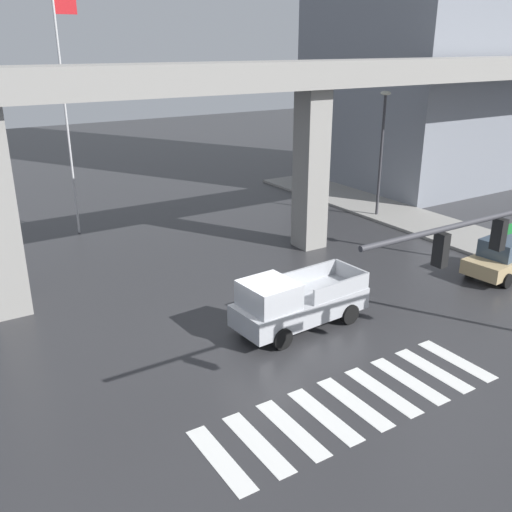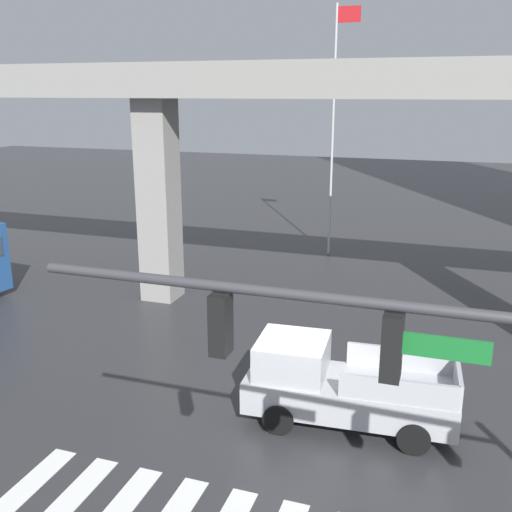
% 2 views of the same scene
% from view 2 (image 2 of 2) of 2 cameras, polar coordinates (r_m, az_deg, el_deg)
% --- Properties ---
extents(ground_plane, '(120.00, 120.00, 0.00)m').
position_cam_2_polar(ground_plane, '(15.70, 3.19, -14.91)').
color(ground_plane, '#2D2D30').
extents(elevated_overpass, '(56.17, 2.52, 8.97)m').
position_cam_2_polar(elevated_overpass, '(20.17, 8.92, 14.94)').
color(elevated_overpass, gray).
rests_on(elevated_overpass, ground).
extents(pickup_truck, '(5.21, 2.33, 2.08)m').
position_cam_2_polar(pickup_truck, '(14.95, 7.96, -12.38)').
color(pickup_truck, '#A8AAAF').
rests_on(pickup_truck, ground).
extents(flagpole, '(1.16, 0.12, 11.86)m').
position_cam_2_polar(flagpole, '(28.86, 7.71, 13.20)').
color(flagpole, silver).
rests_on(flagpole, ground).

